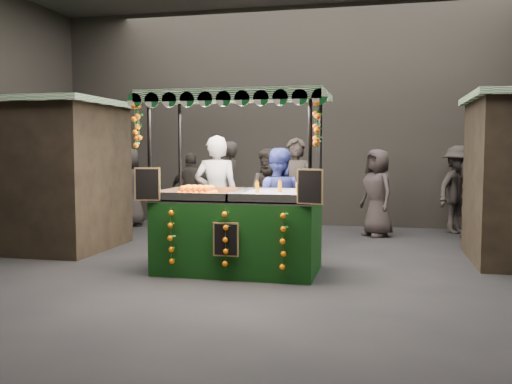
# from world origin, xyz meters

# --- Properties ---
(ground) EXTENTS (12.00, 12.00, 0.00)m
(ground) POSITION_xyz_m (0.00, 0.00, 0.00)
(ground) COLOR black
(ground) RESTS_ON ground
(market_hall) EXTENTS (12.10, 10.10, 5.05)m
(market_hall) POSITION_xyz_m (0.00, 0.00, 3.38)
(market_hall) COLOR black
(market_hall) RESTS_ON ground
(neighbour_stall_left) EXTENTS (3.00, 2.20, 2.60)m
(neighbour_stall_left) POSITION_xyz_m (-4.40, 1.00, 1.31)
(neighbour_stall_left) COLOR black
(neighbour_stall_left) RESTS_ON ground
(juice_stall) EXTENTS (2.62, 1.54, 2.53)m
(juice_stall) POSITION_xyz_m (-0.35, -0.14, 0.78)
(juice_stall) COLOR black
(juice_stall) RESTS_ON ground
(vendor_grey) EXTENTS (0.78, 0.58, 1.97)m
(vendor_grey) POSITION_xyz_m (-1.00, 0.91, 0.98)
(vendor_grey) COLOR gray
(vendor_grey) RESTS_ON ground
(vendor_blue) EXTENTS (0.88, 0.69, 1.77)m
(vendor_blue) POSITION_xyz_m (-0.01, 0.99, 0.88)
(vendor_blue) COLOR navy
(vendor_blue) RESTS_ON ground
(shopper_0) EXTENTS (0.76, 0.54, 1.95)m
(shopper_0) POSITION_xyz_m (0.17, 1.85, 0.97)
(shopper_0) COLOR black
(shopper_0) RESTS_ON ground
(shopper_1) EXTENTS (0.92, 0.76, 1.76)m
(shopper_1) POSITION_xyz_m (-0.39, 2.32, 0.88)
(shopper_1) COLOR #282320
(shopper_1) RESTS_ON ground
(shopper_2) EXTENTS (1.00, 0.46, 1.67)m
(shopper_2) POSITION_xyz_m (-2.38, 3.63, 0.84)
(shopper_2) COLOR #292521
(shopper_2) RESTS_ON ground
(shopper_3) EXTENTS (1.30, 1.33, 1.82)m
(shopper_3) POSITION_xyz_m (3.17, 4.43, 0.91)
(shopper_3) COLOR black
(shopper_3) RESTS_ON ground
(shopper_4) EXTENTS (0.96, 0.72, 1.78)m
(shopper_4) POSITION_xyz_m (-3.95, 3.90, 0.89)
(shopper_4) COLOR black
(shopper_4) RESTS_ON ground
(shopper_5) EXTENTS (0.61, 1.52, 1.60)m
(shopper_5) POSITION_xyz_m (3.31, 3.52, 0.80)
(shopper_5) COLOR #292322
(shopper_5) RESTS_ON ground
(shopper_6) EXTENTS (0.60, 0.78, 1.91)m
(shopper_6) POSITION_xyz_m (-1.56, 3.54, 0.95)
(shopper_6) COLOR black
(shopper_6) RESTS_ON ground
(shopper_7) EXTENTS (0.96, 1.02, 1.75)m
(shopper_7) POSITION_xyz_m (1.54, 3.63, 0.88)
(shopper_7) COLOR #2D2625
(shopper_7) RESTS_ON ground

